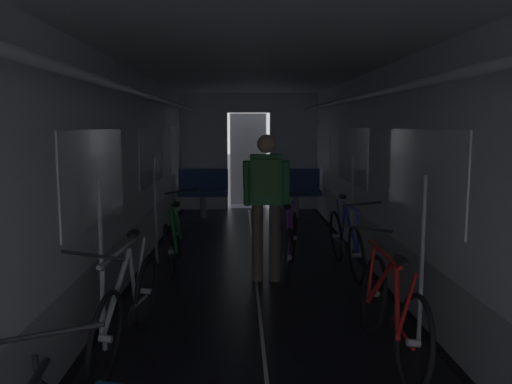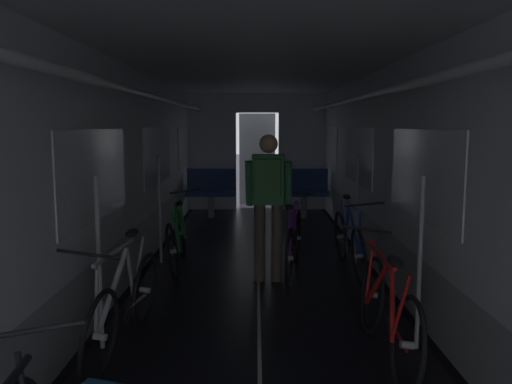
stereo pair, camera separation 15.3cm
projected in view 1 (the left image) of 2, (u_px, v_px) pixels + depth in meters
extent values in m
cube|color=black|center=(121.00, 301.00, 5.25)|extent=(0.08, 11.50, 0.01)
cube|color=black|center=(394.00, 298.00, 5.34)|extent=(0.08, 11.50, 0.01)
cube|color=beige|center=(258.00, 300.00, 5.30)|extent=(0.03, 11.27, 0.00)
cube|color=#9EA0A5|center=(110.00, 273.00, 5.21)|extent=(0.12, 11.50, 0.60)
cube|color=silver|center=(105.00, 152.00, 5.05)|extent=(0.12, 11.50, 1.85)
cube|color=white|center=(96.00, 175.00, 4.51)|extent=(0.02, 1.90, 0.80)
cube|color=white|center=(152.00, 156.00, 7.36)|extent=(0.02, 1.90, 0.80)
cube|color=white|center=(177.00, 147.00, 10.21)|extent=(0.02, 1.90, 0.80)
cube|color=yellow|center=(100.00, 174.00, 4.62)|extent=(0.01, 0.20, 0.28)
cylinder|color=white|center=(138.00, 93.00, 4.99)|extent=(0.07, 11.04, 0.07)
cylinder|color=#B7BABF|center=(102.00, 265.00, 4.03)|extent=(0.04, 0.04, 1.40)
cylinder|color=#B7BABF|center=(156.00, 210.00, 6.60)|extent=(0.04, 0.04, 1.40)
cube|color=#9EA0A5|center=(404.00, 270.00, 5.30)|extent=(0.12, 11.50, 0.60)
cube|color=silver|center=(409.00, 152.00, 5.14)|extent=(0.12, 11.50, 1.85)
cube|color=white|center=(422.00, 174.00, 4.60)|extent=(0.02, 1.90, 0.80)
cube|color=white|center=(352.00, 156.00, 7.45)|extent=(0.02, 1.90, 0.80)
cube|color=white|center=(321.00, 147.00, 10.29)|extent=(0.02, 1.90, 0.80)
cube|color=yellow|center=(418.00, 173.00, 4.70)|extent=(0.01, 0.20, 0.28)
cylinder|color=white|center=(377.00, 93.00, 5.06)|extent=(0.07, 11.04, 0.07)
cylinder|color=#B7BABF|center=(422.00, 262.00, 4.10)|extent=(0.04, 0.04, 1.40)
cylinder|color=#B7BABF|center=(352.00, 209.00, 6.68)|extent=(0.04, 0.04, 1.40)
cube|color=silver|center=(204.00, 152.00, 10.87)|extent=(1.00, 0.12, 2.45)
cube|color=silver|center=(293.00, 152.00, 10.93)|extent=(1.00, 0.12, 2.45)
cube|color=silver|center=(249.00, 103.00, 10.76)|extent=(0.90, 0.12, 0.40)
cube|color=#4C4F54|center=(248.00, 159.00, 11.62)|extent=(0.81, 0.04, 2.05)
cube|color=silver|center=(258.00, 50.00, 4.97)|extent=(3.14, 11.62, 0.12)
cylinder|color=gray|center=(203.00, 207.00, 9.95)|extent=(0.12, 0.12, 0.44)
cube|color=#2D4784|center=(203.00, 193.00, 9.91)|extent=(0.96, 0.44, 0.10)
cube|color=#2D4784|center=(204.00, 179.00, 10.07)|extent=(0.96, 0.08, 0.40)
torus|color=gray|center=(182.00, 169.00, 10.06)|extent=(0.14, 0.14, 0.02)
cylinder|color=gray|center=(296.00, 206.00, 10.00)|extent=(0.12, 0.12, 0.44)
cube|color=#2D4784|center=(296.00, 193.00, 9.97)|extent=(0.96, 0.44, 0.10)
cube|color=#2D4784|center=(295.00, 179.00, 10.12)|extent=(0.96, 0.08, 0.40)
torus|color=gray|center=(273.00, 169.00, 10.11)|extent=(0.14, 0.14, 0.02)
torus|color=black|center=(170.00, 252.00, 5.93)|extent=(0.17, 0.68, 0.67)
cylinder|color=#B2B2B7|center=(170.00, 252.00, 5.93)|extent=(0.10, 0.06, 0.06)
torus|color=black|center=(176.00, 234.00, 6.94)|extent=(0.17, 0.68, 0.67)
cylinder|color=#B2B2B7|center=(176.00, 234.00, 6.94)|extent=(0.10, 0.06, 0.06)
cylinder|color=#1E8438|center=(176.00, 222.00, 6.61)|extent=(0.09, 0.54, 0.56)
cylinder|color=#1E8438|center=(174.00, 229.00, 6.20)|extent=(0.13, 0.34, 0.55)
cylinder|color=#1E8438|center=(178.00, 204.00, 6.42)|extent=(0.09, 0.82, 0.04)
cylinder|color=#1E8438|center=(173.00, 230.00, 5.98)|extent=(0.09, 0.17, 0.49)
cylinder|color=#1E8438|center=(171.00, 249.00, 6.16)|extent=(0.06, 0.45, 0.07)
cylinder|color=#1E8438|center=(178.00, 217.00, 6.88)|extent=(0.10, 0.09, 0.49)
cylinder|color=black|center=(172.00, 247.00, 6.38)|extent=(0.05, 0.17, 0.17)
ellipsoid|color=black|center=(176.00, 204.00, 5.99)|extent=(0.11, 0.25, 0.07)
cylinder|color=black|center=(181.00, 191.00, 6.86)|extent=(0.44, 0.05, 0.09)
torus|color=black|center=(336.00, 236.00, 6.79)|extent=(0.12, 0.67, 0.67)
cylinder|color=#B2B2B7|center=(336.00, 236.00, 6.79)|extent=(0.10, 0.05, 0.06)
torus|color=black|center=(356.00, 255.00, 5.78)|extent=(0.12, 0.67, 0.67)
cylinder|color=#B2B2B7|center=(356.00, 255.00, 5.78)|extent=(0.10, 0.05, 0.06)
cylinder|color=#2342B7|center=(351.00, 230.00, 6.07)|extent=(0.10, 0.54, 0.56)
cylinder|color=#2342B7|center=(343.00, 224.00, 6.47)|extent=(0.07, 0.34, 0.55)
cylinder|color=#2342B7|center=(350.00, 206.00, 6.19)|extent=(0.07, 0.82, 0.04)
cylinder|color=#2342B7|center=(339.00, 219.00, 6.69)|extent=(0.07, 0.16, 0.49)
cylinder|color=#2342B7|center=(340.00, 241.00, 6.57)|extent=(0.04, 0.45, 0.07)
cylinder|color=#2342B7|center=(358.00, 234.00, 5.78)|extent=(0.07, 0.09, 0.49)
cylinder|color=black|center=(344.00, 247.00, 6.35)|extent=(0.03, 0.17, 0.17)
ellipsoid|color=black|center=(343.00, 197.00, 6.61)|extent=(0.10, 0.24, 0.07)
cylinder|color=black|center=(362.00, 204.00, 5.72)|extent=(0.44, 0.04, 0.06)
torus|color=black|center=(146.00, 291.00, 4.53)|extent=(0.17, 0.68, 0.67)
cylinder|color=#B2B2B7|center=(146.00, 291.00, 4.53)|extent=(0.10, 0.06, 0.06)
torus|color=black|center=(106.00, 339.00, 3.52)|extent=(0.17, 0.68, 0.67)
cylinder|color=#B2B2B7|center=(106.00, 339.00, 3.52)|extent=(0.10, 0.06, 0.06)
cylinder|color=#ADAFB5|center=(116.00, 293.00, 3.81)|extent=(0.14, 0.54, 0.56)
cylinder|color=#ADAFB5|center=(133.00, 277.00, 4.22)|extent=(0.07, 0.35, 0.55)
cylinder|color=#ADAFB5|center=(118.00, 253.00, 3.93)|extent=(0.11, 0.82, 0.04)
cylinder|color=#ADAFB5|center=(140.00, 267.00, 4.44)|extent=(0.09, 0.16, 0.49)
cylinder|color=#ADAFB5|center=(139.00, 302.00, 4.31)|extent=(0.06, 0.45, 0.07)
cylinder|color=#ADAFB5|center=(102.00, 303.00, 3.52)|extent=(0.08, 0.09, 0.49)
cylinder|color=black|center=(131.00, 315.00, 4.09)|extent=(0.05, 0.17, 0.17)
ellipsoid|color=black|center=(134.00, 234.00, 4.35)|extent=(0.12, 0.25, 0.07)
cylinder|color=black|center=(94.00, 256.00, 3.46)|extent=(0.44, 0.06, 0.07)
torus|color=black|center=(414.00, 343.00, 3.45)|extent=(0.12, 0.67, 0.67)
cylinder|color=#B2B2B7|center=(414.00, 343.00, 3.45)|extent=(0.10, 0.05, 0.06)
torus|color=black|center=(373.00, 294.00, 4.46)|extent=(0.12, 0.67, 0.67)
cylinder|color=#B2B2B7|center=(373.00, 294.00, 4.46)|extent=(0.10, 0.05, 0.06)
cylinder|color=red|center=(381.00, 280.00, 4.12)|extent=(0.11, 0.54, 0.56)
cylinder|color=red|center=(397.00, 297.00, 3.72)|extent=(0.10, 0.34, 0.55)
cylinder|color=red|center=(384.00, 253.00, 3.93)|extent=(0.04, 0.82, 0.04)
cylinder|color=red|center=(407.00, 305.00, 3.49)|extent=(0.09, 0.16, 0.49)
cylinder|color=red|center=(403.00, 333.00, 3.68)|extent=(0.03, 0.45, 0.07)
cylinder|color=red|center=(372.00, 268.00, 4.40)|extent=(0.09, 0.09, 0.49)
cylinder|color=black|center=(394.00, 324.00, 3.91)|extent=(0.03, 0.17, 0.17)
ellipsoid|color=black|center=(401.00, 260.00, 3.50)|extent=(0.10, 0.24, 0.07)
cylinder|color=black|center=(367.00, 229.00, 4.38)|extent=(0.44, 0.03, 0.08)
cylinder|color=black|center=(52.00, 333.00, 2.18)|extent=(0.44, 0.07, 0.08)
cylinder|color=brown|center=(257.00, 242.00, 5.91)|extent=(0.13, 0.13, 0.90)
cylinder|color=brown|center=(275.00, 243.00, 5.90)|extent=(0.13, 0.13, 0.90)
cube|color=#337F47|center=(266.00, 179.00, 5.81)|extent=(0.38, 0.25, 0.56)
cylinder|color=#337F47|center=(247.00, 183.00, 5.85)|extent=(0.11, 0.20, 0.53)
cylinder|color=#337F47|center=(286.00, 184.00, 5.82)|extent=(0.11, 0.20, 0.53)
sphere|color=tan|center=(266.00, 144.00, 5.76)|extent=(0.21, 0.21, 0.21)
cube|color=#3D703D|center=(266.00, 177.00, 5.64)|extent=(0.29, 0.18, 0.40)
torus|color=black|center=(287.00, 258.00, 5.68)|extent=(0.17, 0.67, 0.67)
cylinder|color=#B2B2B7|center=(287.00, 258.00, 5.68)|extent=(0.10, 0.06, 0.05)
torus|color=black|center=(293.00, 238.00, 6.68)|extent=(0.17, 0.67, 0.67)
cylinder|color=#B2B2B7|center=(293.00, 238.00, 6.68)|extent=(0.10, 0.06, 0.05)
cylinder|color=purple|center=(291.00, 226.00, 6.34)|extent=(0.11, 0.54, 0.56)
cylinder|color=purple|center=(289.00, 233.00, 5.94)|extent=(0.11, 0.34, 0.55)
cylinder|color=purple|center=(290.00, 207.00, 6.16)|extent=(0.17, 0.81, 0.04)
cylinder|color=purple|center=(287.00, 235.00, 5.71)|extent=(0.04, 0.17, 0.49)
cylinder|color=purple|center=(289.00, 255.00, 5.90)|extent=(0.10, 0.45, 0.07)
cylinder|color=purple|center=(293.00, 220.00, 6.62)|extent=(0.06, 0.09, 0.49)
cylinder|color=black|center=(290.00, 252.00, 6.12)|extent=(0.05, 0.17, 0.17)
ellipsoid|color=black|center=(287.00, 207.00, 5.73)|extent=(0.13, 0.25, 0.06)
cylinder|color=black|center=(292.00, 193.00, 6.60)|extent=(0.44, 0.10, 0.04)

